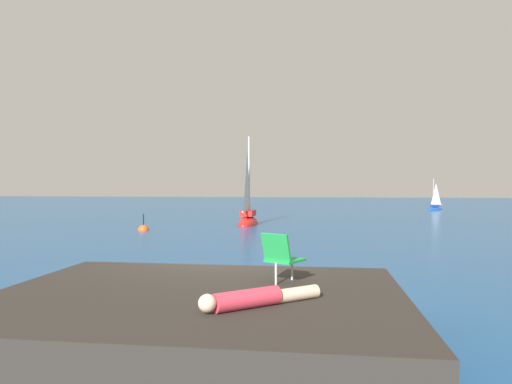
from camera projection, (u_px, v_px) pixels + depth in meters
name	position (u px, v px, depth m)	size (l,w,h in m)	color
ground_plane	(225.00, 293.00, 10.18)	(160.00, 160.00, 0.00)	navy
shore_ledge	(199.00, 319.00, 6.77)	(5.90, 4.57, 0.80)	#2D2823
boulder_seaward	(338.00, 308.00, 8.88)	(1.35, 1.08, 0.74)	#2B2524
boulder_inland	(147.00, 299.00, 9.63)	(0.75, 0.60, 0.41)	#28261E
sailboat_near	(248.00, 220.00, 27.53)	(1.17, 3.14, 5.76)	red
sailboat_far	(435.00, 208.00, 44.25)	(1.78, 1.32, 3.25)	#193D99
person_sunbather	(256.00, 298.00, 5.91)	(1.44, 1.22, 0.25)	#DB384C
beach_chair	(281.00, 255.00, 7.33)	(0.71, 0.75, 0.80)	green
marker_buoy	(143.00, 230.00, 24.22)	(0.56, 0.56, 1.13)	#EA5114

